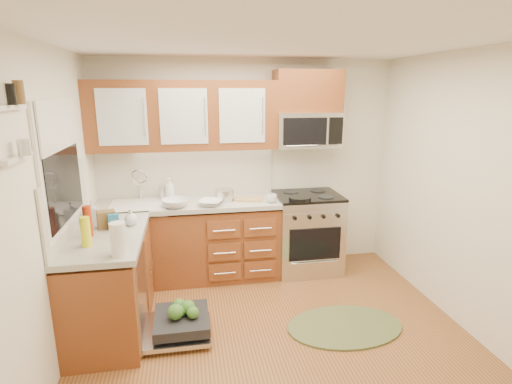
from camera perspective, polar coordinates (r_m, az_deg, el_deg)
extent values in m
plane|color=brown|center=(3.72, 3.19, -20.94)|extent=(3.50, 3.50, 0.00)
plane|color=white|center=(3.05, 3.89, 20.96)|extent=(3.50, 3.50, 0.00)
cube|color=silver|center=(4.84, -1.32, 3.68)|extent=(3.50, 0.04, 2.50)
cube|color=silver|center=(1.66, 18.52, -19.23)|extent=(3.50, 0.04, 2.50)
cube|color=silver|center=(3.25, -28.13, -3.43)|extent=(0.04, 3.50, 2.50)
cube|color=silver|center=(3.95, 29.05, -0.62)|extent=(0.04, 3.50, 2.50)
cube|color=brown|center=(4.72, -9.49, -7.22)|extent=(2.05, 0.60, 0.85)
cube|color=brown|center=(3.95, -20.13, -12.46)|extent=(0.60, 1.25, 0.85)
cube|color=beige|center=(4.56, -9.74, -1.71)|extent=(2.07, 0.64, 0.05)
cube|color=beige|center=(3.76, -20.60, -5.97)|extent=(0.64, 1.27, 0.05)
cube|color=beige|center=(4.78, -9.93, 2.84)|extent=(2.05, 0.02, 0.57)
cube|color=beige|center=(3.74, -25.46, -1.59)|extent=(0.02, 1.25, 0.57)
cube|color=brown|center=(4.73, 7.37, 14.11)|extent=(0.76, 0.35, 0.47)
cube|color=white|center=(3.60, -26.33, 8.64)|extent=(0.02, 0.96, 0.40)
cube|color=white|center=(2.79, -31.67, 10.26)|extent=(0.04, 0.40, 0.03)
cube|color=white|center=(2.81, -30.87, 4.19)|extent=(0.04, 0.40, 0.03)
cylinder|color=black|center=(4.46, 6.28, -0.97)|extent=(0.29, 0.29, 0.05)
cylinder|color=silver|center=(4.54, -4.51, -0.44)|extent=(0.28, 0.28, 0.13)
cube|color=tan|center=(4.57, -1.02, -1.02)|extent=(0.34, 0.26, 0.02)
cylinder|color=silver|center=(4.68, -12.96, -0.06)|extent=(0.13, 0.13, 0.17)
cylinder|color=white|center=(3.20, -19.07, -6.40)|extent=(0.14, 0.14, 0.26)
cylinder|color=yellow|center=(3.48, -23.16, -5.26)|extent=(0.10, 0.10, 0.25)
cylinder|color=#A42A0D|center=(3.71, -22.90, -3.87)|extent=(0.09, 0.09, 0.27)
cube|color=brown|center=(3.90, -20.61, -3.67)|extent=(0.18, 0.15, 0.16)
cube|color=#236CA5|center=(3.82, -19.64, -4.06)|extent=(0.09, 0.06, 0.14)
imported|color=#999999|center=(4.37, -6.55, -1.54)|extent=(0.33, 0.33, 0.06)
imported|color=#999999|center=(4.36, -11.48, -1.59)|extent=(0.31, 0.31, 0.09)
imported|color=#999999|center=(4.46, 2.22, -0.92)|extent=(0.15, 0.15, 0.10)
imported|color=#999999|center=(4.54, -12.21, 0.23)|extent=(0.14, 0.14, 0.28)
imported|color=#999999|center=(4.09, -22.38, -2.60)|extent=(0.11, 0.11, 0.21)
imported|color=#999999|center=(3.88, -17.47, -3.45)|extent=(0.16, 0.16, 0.16)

